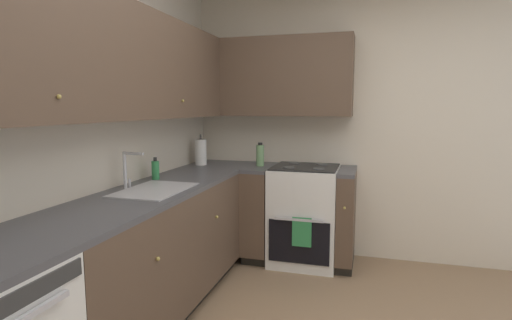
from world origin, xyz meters
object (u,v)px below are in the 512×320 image
Objects in this scene: paper_towel_roll at (201,152)px; oil_bottle at (260,155)px; oven_range at (305,214)px; soap_bottle at (156,170)px.

paper_towel_roll is 0.59m from oil_bottle.
oven_range is 1.50m from soap_bottle.
oven_range is 1.18m from paper_towel_roll.
oil_bottle reaches higher than soap_bottle.
oil_bottle is (0.09, -0.58, -0.02)m from paper_towel_roll.
soap_bottle is at bearing 147.07° from oil_bottle.
oven_range is 0.71m from oil_bottle.
paper_towel_roll is at bearing 98.82° from oil_bottle.
oven_range is at bearing -87.62° from oil_bottle.
paper_towel_roll reaches higher than oil_bottle.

